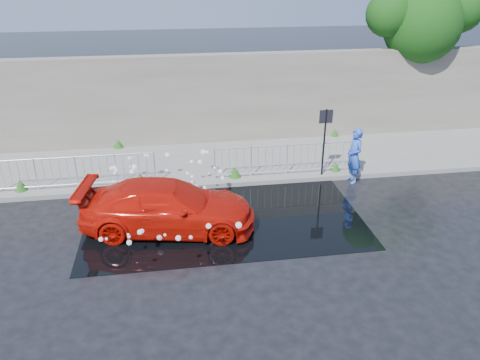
# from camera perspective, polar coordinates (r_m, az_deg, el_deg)

# --- Properties ---
(ground) EXTENTS (90.00, 90.00, 0.00)m
(ground) POSITION_cam_1_polar(r_m,az_deg,el_deg) (13.08, -3.71, -6.63)
(ground) COLOR black
(ground) RESTS_ON ground
(pavement) EXTENTS (30.00, 4.00, 0.15)m
(pavement) POSITION_cam_1_polar(r_m,az_deg,el_deg) (17.50, -5.26, 2.10)
(pavement) COLOR slate
(pavement) RESTS_ON ground
(curb) EXTENTS (30.00, 0.25, 0.16)m
(curb) POSITION_cam_1_polar(r_m,az_deg,el_deg) (15.68, -4.75, -0.69)
(curb) COLOR slate
(curb) RESTS_ON ground
(retaining_wall) EXTENTS (30.00, 0.60, 3.50)m
(retaining_wall) POSITION_cam_1_polar(r_m,az_deg,el_deg) (19.00, -5.94, 9.73)
(retaining_wall) COLOR #625F53
(retaining_wall) RESTS_ON pavement
(puddle) EXTENTS (8.00, 5.00, 0.01)m
(puddle) POSITION_cam_1_polar(r_m,az_deg,el_deg) (13.98, -2.05, -4.33)
(puddle) COLOR black
(puddle) RESTS_ON ground
(sign_post) EXTENTS (0.45, 0.06, 2.50)m
(sign_post) POSITION_cam_1_polar(r_m,az_deg,el_deg) (15.94, 10.31, 5.81)
(sign_post) COLOR black
(sign_post) RESTS_ON ground
(tree) EXTENTS (4.93, 3.18, 6.22)m
(tree) POSITION_cam_1_polar(r_m,az_deg,el_deg) (21.38, 21.59, 17.65)
(tree) COLOR #332114
(tree) RESTS_ON ground
(railing_left) EXTENTS (5.05, 0.05, 1.10)m
(railing_left) POSITION_cam_1_polar(r_m,az_deg,el_deg) (16.02, -19.34, 1.05)
(railing_left) COLOR silver
(railing_left) RESTS_ON pavement
(railing_right) EXTENTS (5.05, 0.05, 1.10)m
(railing_right) POSITION_cam_1_polar(r_m,az_deg,el_deg) (16.17, 5.73, 2.64)
(railing_right) COLOR silver
(railing_right) RESTS_ON pavement
(weeds) EXTENTS (12.17, 3.93, 0.38)m
(weeds) POSITION_cam_1_polar(r_m,az_deg,el_deg) (16.88, -6.46, 2.05)
(weeds) COLOR #194D14
(weeds) RESTS_ON pavement
(water_spray) EXTENTS (3.65, 5.72, 1.05)m
(water_spray) POSITION_cam_1_polar(r_m,az_deg,el_deg) (14.22, -8.81, -0.79)
(water_spray) COLOR white
(water_spray) RESTS_ON ground
(red_car) EXTENTS (5.06, 2.68, 1.40)m
(red_car) POSITION_cam_1_polar(r_m,az_deg,el_deg) (13.14, -8.75, -3.23)
(red_car) COLOR red
(red_car) RESTS_ON ground
(person) EXTENTS (0.54, 0.75, 1.90)m
(person) POSITION_cam_1_polar(r_m,az_deg,el_deg) (16.21, 13.78, 2.88)
(person) COLOR blue
(person) RESTS_ON ground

